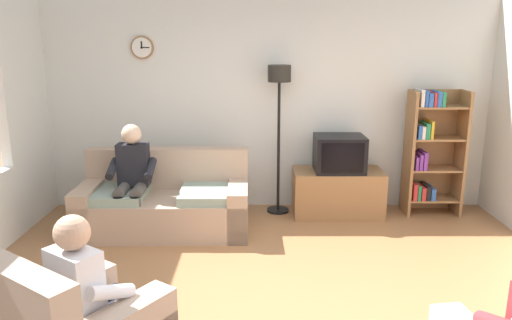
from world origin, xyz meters
name	(u,v)px	position (x,y,z in m)	size (l,w,h in m)	color
ground_plane	(275,310)	(0.00, 0.00, 0.00)	(12.00, 12.00, 0.00)	#9E6B42
back_wall_assembly	(268,103)	(0.00, 2.66, 1.35)	(6.20, 0.17, 2.70)	silver
couch	(165,204)	(-1.21, 1.73, 0.31)	(1.91, 0.90, 0.90)	tan
tv_stand	(337,192)	(0.86, 2.25, 0.29)	(1.10, 0.56, 0.57)	olive
tv	(339,154)	(0.86, 2.23, 0.79)	(0.60, 0.49, 0.44)	black
bookshelf	(430,150)	(2.00, 2.32, 0.82)	(0.68, 0.36, 1.57)	olive
floor_lamp	(279,98)	(0.12, 2.35, 1.45)	(0.28, 0.28, 1.85)	black
person_on_couch	(131,174)	(-1.54, 1.62, 0.70)	(0.51, 0.54, 1.24)	black
person_in_left_armchair	(89,288)	(-1.22, -0.73, 0.60)	(0.61, 0.64, 1.12)	silver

